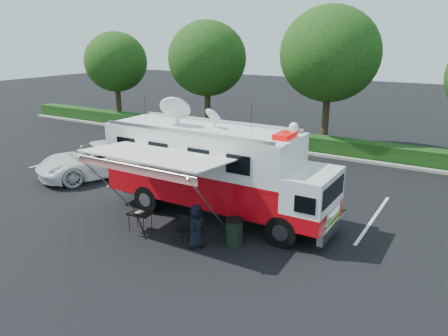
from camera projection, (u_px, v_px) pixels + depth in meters
The scene contains 10 objects.
ground_plane at pixel (218, 216), 17.76m from camera, with size 120.00×120.00×0.00m, color black.
back_border at pixel (347, 71), 26.29m from camera, with size 60.00×6.14×8.87m.
stall_lines at pixel (242, 192), 20.46m from camera, with size 24.12×5.50×0.01m.
command_truck at pixel (216, 169), 17.23m from camera, with size 9.52×2.62×4.57m.
awning at pixel (153, 158), 15.14m from camera, with size 5.20×2.68×3.14m.
white_suv at pixel (100, 175), 22.95m from camera, with size 2.87×6.21×1.73m, color white.
person at pixel (197, 247), 15.09m from camera, with size 0.77×0.50×1.58m, color black.
folding_table at pixel (140, 214), 16.17m from camera, with size 0.95×0.74×0.74m.
folding_chair at pixel (183, 226), 15.43m from camera, with size 0.53×0.56×0.94m.
trash_bin at pixel (234, 232), 15.16m from camera, with size 0.64×0.64×0.96m.
Camera 1 is at (8.74, -13.91, 7.02)m, focal length 35.00 mm.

